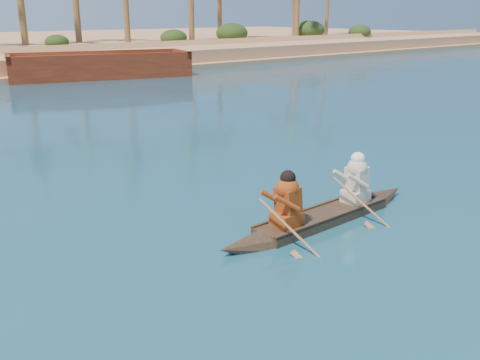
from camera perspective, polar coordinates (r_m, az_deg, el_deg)
canoe at (r=10.76m, az=8.85°, el=-3.02°), size 5.27×0.73×1.45m
barge_right at (r=36.26m, az=-14.65°, el=11.57°), size 11.74×6.65×1.86m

